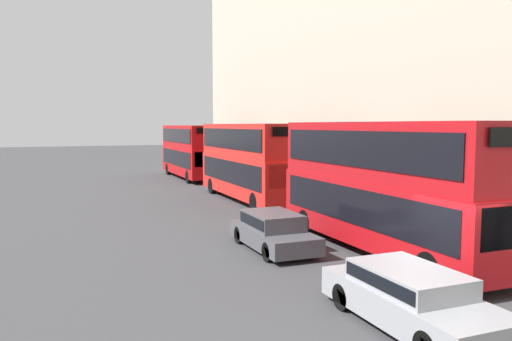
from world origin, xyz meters
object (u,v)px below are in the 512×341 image
(bus_third_in_queue, at_px, (191,149))
(car_hatchback, at_px, (273,230))
(bus_leading, at_px, (386,181))
(bus_second_in_queue, at_px, (249,159))
(pedestrian, at_px, (246,174))
(car_dark_sedan, at_px, (411,296))

(bus_third_in_queue, bearing_deg, car_hatchback, -97.95)
(bus_leading, xyz_separation_m, car_hatchback, (-3.40, 1.82, -1.78))
(bus_leading, relative_size, bus_second_in_queue, 0.98)
(bus_third_in_queue, distance_m, pedestrian, 6.75)
(bus_third_in_queue, xyz_separation_m, pedestrian, (2.58, -6.02, -1.62))
(bus_second_in_queue, distance_m, car_dark_sedan, 18.75)
(bus_third_in_queue, xyz_separation_m, car_dark_sedan, (-3.40, -31.71, -1.71))
(bus_second_in_queue, xyz_separation_m, bus_third_in_queue, (0.00, 13.35, -0.06))
(bus_third_in_queue, height_order, car_dark_sedan, bus_third_in_queue)
(pedestrian, bearing_deg, car_dark_sedan, -103.10)
(bus_third_in_queue, height_order, pedestrian, bus_third_in_queue)
(bus_second_in_queue, relative_size, car_hatchback, 2.52)
(car_dark_sedan, distance_m, pedestrian, 26.38)
(car_dark_sedan, height_order, pedestrian, pedestrian)
(bus_leading, height_order, pedestrian, bus_leading)
(bus_leading, relative_size, bus_third_in_queue, 1.00)
(bus_third_in_queue, xyz_separation_m, car_hatchback, (-3.40, -24.35, -1.70))
(bus_leading, distance_m, car_hatchback, 4.25)
(car_hatchback, relative_size, pedestrian, 2.47)
(bus_leading, distance_m, pedestrian, 20.39)
(bus_second_in_queue, height_order, car_dark_sedan, bus_second_in_queue)
(bus_second_in_queue, height_order, car_hatchback, bus_second_in_queue)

